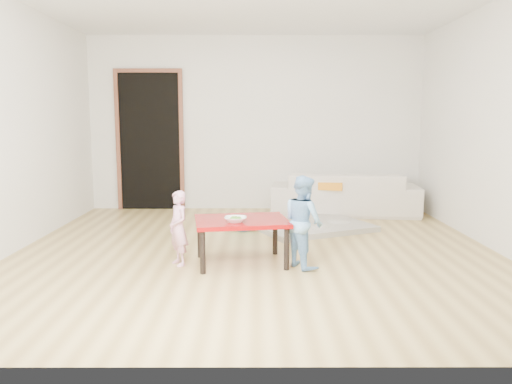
{
  "coord_description": "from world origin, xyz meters",
  "views": [
    {
      "loc": [
        -0.01,
        -5.1,
        1.37
      ],
      "look_at": [
        0.0,
        -0.2,
        0.65
      ],
      "focal_mm": 35.0,
      "sensor_mm": 36.0,
      "label": 1
    }
  ],
  "objects_px": {
    "sofa": "(344,193)",
    "red_table": "(241,241)",
    "child_blue": "(303,221)",
    "bowl": "(236,219)",
    "child_pink": "(178,228)",
    "basin": "(243,224)"
  },
  "relations": [
    {
      "from": "sofa",
      "to": "red_table",
      "type": "height_order",
      "value": "sofa"
    },
    {
      "from": "red_table",
      "to": "child_blue",
      "type": "distance_m",
      "value": 0.62
    },
    {
      "from": "bowl",
      "to": "child_blue",
      "type": "xyz_separation_m",
      "value": [
        0.63,
        0.04,
        -0.03
      ]
    },
    {
      "from": "child_pink",
      "to": "basin",
      "type": "bearing_deg",
      "value": 126.36
    },
    {
      "from": "sofa",
      "to": "child_pink",
      "type": "relative_size",
      "value": 2.95
    },
    {
      "from": "red_table",
      "to": "basin",
      "type": "xyz_separation_m",
      "value": [
        -0.02,
        1.48,
        -0.15
      ]
    },
    {
      "from": "sofa",
      "to": "red_table",
      "type": "xyz_separation_m",
      "value": [
        -1.42,
        -2.52,
        -0.09
      ]
    },
    {
      "from": "child_pink",
      "to": "basin",
      "type": "xyz_separation_m",
      "value": [
        0.57,
        1.53,
        -0.29
      ]
    },
    {
      "from": "child_blue",
      "to": "bowl",
      "type": "bearing_deg",
      "value": 65.76
    },
    {
      "from": "red_table",
      "to": "sofa",
      "type": "bearing_deg",
      "value": 60.62
    },
    {
      "from": "basin",
      "to": "child_blue",
      "type": "bearing_deg",
      "value": -69.34
    },
    {
      "from": "sofa",
      "to": "basin",
      "type": "relative_size",
      "value": 4.93
    },
    {
      "from": "sofa",
      "to": "child_blue",
      "type": "distance_m",
      "value": 2.76
    },
    {
      "from": "red_table",
      "to": "child_blue",
      "type": "relative_size",
      "value": 1.0
    },
    {
      "from": "bowl",
      "to": "child_pink",
      "type": "bearing_deg",
      "value": 170.2
    },
    {
      "from": "red_table",
      "to": "bowl",
      "type": "bearing_deg",
      "value": -108.8
    },
    {
      "from": "bowl",
      "to": "basin",
      "type": "bearing_deg",
      "value": 88.87
    },
    {
      "from": "sofa",
      "to": "child_pink",
      "type": "bearing_deg",
      "value": 57.68
    },
    {
      "from": "sofa",
      "to": "child_blue",
      "type": "xyz_separation_m",
      "value": [
        -0.84,
        -2.63,
        0.12
      ]
    },
    {
      "from": "sofa",
      "to": "child_pink",
      "type": "xyz_separation_m",
      "value": [
        -2.01,
        -2.57,
        0.05
      ]
    },
    {
      "from": "bowl",
      "to": "red_table",
      "type": "bearing_deg",
      "value": 71.2
    },
    {
      "from": "sofa",
      "to": "bowl",
      "type": "bearing_deg",
      "value": 66.81
    }
  ]
}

